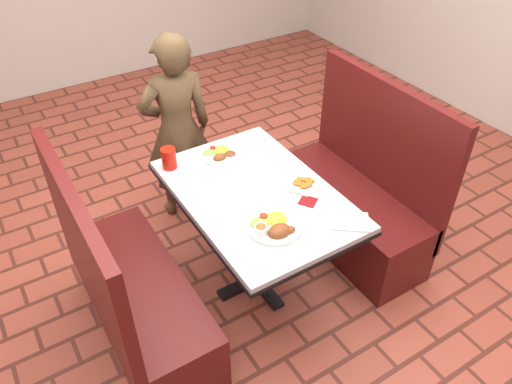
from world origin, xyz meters
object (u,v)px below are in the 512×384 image
(dining_table, at_px, (256,205))
(near_dinner_plate, at_px, (274,224))
(plantain_plate, at_px, (303,183))
(red_tumbler, at_px, (169,158))
(booth_bench_left, at_px, (134,298))
(booth_bench_right, at_px, (354,202))
(diner_person, at_px, (177,130))
(far_dinner_plate, at_px, (220,152))

(dining_table, relative_size, near_dinner_plate, 4.17)
(plantain_plate, xyz_separation_m, red_tumbler, (-0.58, 0.57, 0.05))
(near_dinner_plate, bearing_deg, booth_bench_left, 156.51)
(booth_bench_right, relative_size, near_dinner_plate, 4.13)
(diner_person, xyz_separation_m, plantain_plate, (0.33, -1.03, 0.06))
(booth_bench_left, relative_size, near_dinner_plate, 4.13)
(diner_person, bearing_deg, booth_bench_right, 140.07)
(dining_table, xyz_separation_m, red_tumbler, (-0.32, 0.48, 0.16))
(dining_table, height_order, near_dinner_plate, near_dinner_plate)
(booth_bench_left, xyz_separation_m, plantain_plate, (1.07, -0.09, 0.43))
(far_dinner_plate, bearing_deg, near_dinner_plate, -96.57)
(booth_bench_right, bearing_deg, far_dinner_plate, 151.31)
(booth_bench_right, relative_size, plantain_plate, 6.40)
(booth_bench_left, xyz_separation_m, diner_person, (0.73, 0.94, 0.37))
(diner_person, distance_m, far_dinner_plate, 0.51)
(near_dinner_plate, relative_size, plantain_plate, 1.55)
(plantain_plate, bearing_deg, near_dinner_plate, -147.36)
(dining_table, relative_size, red_tumbler, 9.16)
(far_dinner_plate, bearing_deg, booth_bench_right, -28.69)
(red_tumbler, bearing_deg, far_dinner_plate, -8.70)
(dining_table, bearing_deg, red_tumbler, 123.10)
(red_tumbler, bearing_deg, dining_table, -56.90)
(far_dinner_plate, height_order, red_tumbler, red_tumbler)
(booth_bench_left, distance_m, diner_person, 1.25)
(diner_person, xyz_separation_m, far_dinner_plate, (0.07, -0.50, 0.08))
(dining_table, distance_m, diner_person, 0.94)
(dining_table, xyz_separation_m, booth_bench_right, (0.80, 0.00, -0.32))
(dining_table, relative_size, booth_bench_left, 1.01)
(far_dinner_plate, height_order, plantain_plate, far_dinner_plate)
(booth_bench_right, xyz_separation_m, near_dinner_plate, (-0.88, -0.31, 0.45))
(dining_table, xyz_separation_m, far_dinner_plate, (0.00, 0.44, 0.12))
(booth_bench_right, distance_m, far_dinner_plate, 1.01)
(booth_bench_right, bearing_deg, plantain_plate, -170.65)
(booth_bench_left, distance_m, red_tumbler, 0.84)
(dining_table, bearing_deg, booth_bench_right, 0.00)
(booth_bench_right, relative_size, far_dinner_plate, 4.85)
(near_dinner_plate, xyz_separation_m, red_tumbler, (-0.23, 0.80, 0.03))
(far_dinner_plate, bearing_deg, diner_person, 97.62)
(diner_person, distance_m, red_tumbler, 0.53)
(far_dinner_plate, bearing_deg, dining_table, -90.46)
(near_dinner_plate, distance_m, red_tumbler, 0.83)
(booth_bench_right, relative_size, diner_person, 0.86)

